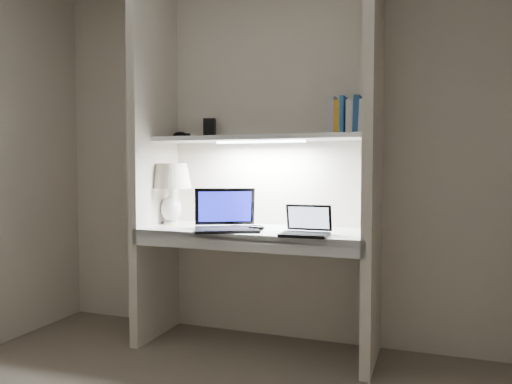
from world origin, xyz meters
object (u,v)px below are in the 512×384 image
at_px(table_lamp, 171,183).
at_px(laptop_netbook, 306,228).
at_px(laptop_main, 226,221).
at_px(speaker, 296,216).
at_px(book_row, 346,117).

xyz_separation_m(table_lamp, laptop_netbook, (1.02, -0.23, -0.24)).
relative_size(laptop_main, speaker, 3.29).
relative_size(table_lamp, speaker, 2.79).
bearing_deg(table_lamp, book_row, 5.61).
distance_m(laptop_main, speaker, 0.46).
height_order(laptop_main, speaker, laptop_main).
xyz_separation_m(table_lamp, book_row, (1.18, 0.12, 0.43)).
bearing_deg(laptop_main, laptop_netbook, -34.25).
distance_m(table_lamp, laptop_main, 0.55).
bearing_deg(table_lamp, laptop_netbook, -12.93).
xyz_separation_m(laptop_main, book_row, (0.70, 0.28, 0.65)).
bearing_deg(speaker, table_lamp, 176.88).
xyz_separation_m(laptop_netbook, book_row, (0.17, 0.35, 0.67)).
bearing_deg(laptop_netbook, speaker, 113.57).
relative_size(laptop_netbook, book_row, 1.16).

